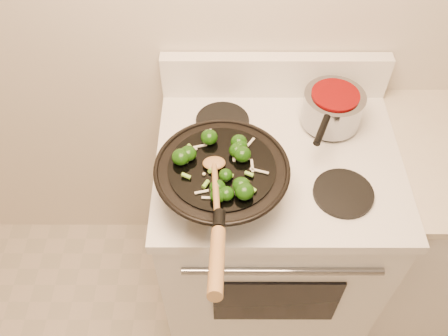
{
  "coord_description": "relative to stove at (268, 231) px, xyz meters",
  "views": [
    {
      "loc": [
        -0.37,
        0.19,
        2.06
      ],
      "look_at": [
        -0.38,
        1.04,
        1.02
      ],
      "focal_mm": 38.0,
      "sensor_mm": 36.0,
      "label": 1
    }
  ],
  "objects": [
    {
      "name": "saucepan",
      "position": [
        0.18,
        0.15,
        0.52
      ],
      "size": [
        0.2,
        0.31,
        0.12
      ],
      "color": "gray",
      "rests_on": "stove"
    },
    {
      "name": "wok",
      "position": [
        -0.18,
        -0.16,
        0.53
      ],
      "size": [
        0.38,
        0.63,
        0.25
      ],
      "color": "black",
      "rests_on": "stove"
    },
    {
      "name": "stirfry",
      "position": [
        -0.18,
        -0.16,
        0.6
      ],
      "size": [
        0.27,
        0.27,
        0.04
      ],
      "color": "#123908",
      "rests_on": "wok"
    },
    {
      "name": "wooden_spoon",
      "position": [
        -0.2,
        -0.22,
        0.6
      ],
      "size": [
        0.07,
        0.29,
        0.07
      ],
      "color": "olive",
      "rests_on": "wok"
    },
    {
      "name": "stove",
      "position": [
        0.0,
        0.0,
        0.0
      ],
      "size": [
        0.78,
        0.67,
        1.08
      ],
      "color": "white",
      "rests_on": "ground"
    }
  ]
}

